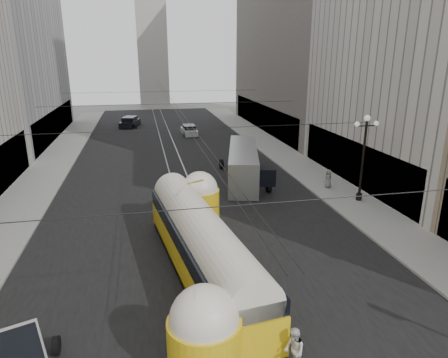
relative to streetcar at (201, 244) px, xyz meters
name	(u,v)px	position (x,y,z in m)	size (l,w,h in m)	color
road	(174,162)	(0.50, 22.38, -1.70)	(20.00, 85.00, 0.02)	black
sidewalk_left	(57,159)	(-11.50, 25.88, -1.62)	(4.00, 72.00, 0.15)	gray
sidewalk_right	(274,149)	(12.50, 25.88, -1.62)	(4.00, 72.00, 0.15)	gray
rail_left	(167,162)	(-0.25, 22.38, -1.70)	(0.12, 85.00, 0.04)	gray
rail_right	(181,162)	(1.25, 22.38, -1.70)	(0.12, 85.00, 0.04)	gray
building_right_far	(306,11)	(20.50, 37.88, 14.61)	(12.60, 32.60, 32.60)	#514C47
distant_tower	(151,32)	(0.50, 69.88, 13.27)	(6.00, 6.00, 31.36)	#B2AFA8
lamppost_right_mid	(364,153)	(13.10, 7.88, 2.05)	(1.86, 0.44, 6.37)	black
catenary	(174,106)	(0.62, 21.37, 4.18)	(25.00, 72.00, 0.23)	black
streetcar	(201,244)	(0.00, 0.00, 0.00)	(4.32, 15.78, 3.48)	yellow
city_bus	(243,162)	(5.96, 15.11, -0.14)	(4.95, 11.60, 2.85)	#9B9EA0
sedan_white_far	(189,130)	(3.81, 36.65, -1.08)	(1.93, 4.38, 1.36)	silver
sedan_dark_far	(130,122)	(-4.30, 44.93, -1.00)	(3.25, 5.25, 1.54)	black
pedestrian_crossing_b	(294,350)	(2.15, -6.98, -0.87)	(0.81, 0.63, 1.66)	silver
pedestrian_sidewalk_right	(328,179)	(12.14, 11.10, -0.79)	(0.74, 0.45, 1.51)	slate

